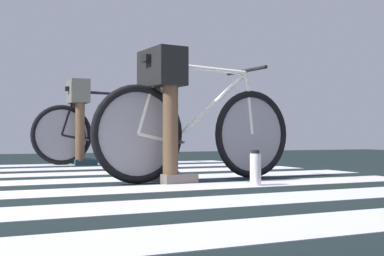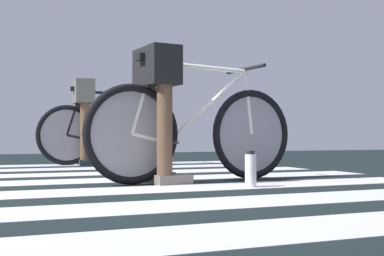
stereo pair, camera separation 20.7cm
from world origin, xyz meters
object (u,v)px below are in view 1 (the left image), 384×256
(cyclist_1_of_2, at_px, (162,96))
(cyclist_2_of_2, at_px, (78,110))
(bicycle_2_of_2, at_px, (104,133))
(water_bottle, at_px, (255,169))
(bicycle_1_of_2, at_px, (198,131))

(cyclist_1_of_2, bearing_deg, cyclist_2_of_2, 85.87)
(cyclist_1_of_2, relative_size, bicycle_2_of_2, 0.57)
(cyclist_2_of_2, xyz_separation_m, water_bottle, (0.59, -3.09, -0.54))
(cyclist_1_of_2, bearing_deg, bicycle_1_of_2, 0.00)
(bicycle_1_of_2, xyz_separation_m, cyclist_2_of_2, (-0.41, 2.56, 0.27))
(bicycle_2_of_2, bearing_deg, bicycle_1_of_2, -85.96)
(cyclist_1_of_2, bearing_deg, bicycle_2_of_2, 78.99)
(cyclist_2_of_2, distance_m, water_bottle, 3.19)
(water_bottle, bearing_deg, cyclist_1_of_2, 134.76)
(cyclist_1_of_2, relative_size, cyclist_2_of_2, 0.97)
(cyclist_1_of_2, relative_size, water_bottle, 4.00)
(bicycle_2_of_2, distance_m, water_bottle, 3.10)
(water_bottle, bearing_deg, bicycle_2_of_2, 95.27)
(bicycle_2_of_2, xyz_separation_m, cyclist_2_of_2, (-0.31, 0.01, 0.27))
(bicycle_1_of_2, distance_m, water_bottle, 0.63)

